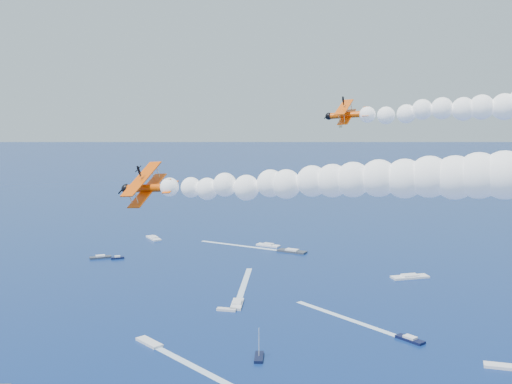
# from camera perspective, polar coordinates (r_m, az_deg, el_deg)

# --- Properties ---
(biplane_lead) EXTENTS (8.06, 9.37, 6.89)m
(biplane_lead) POSITION_cam_1_polar(r_m,az_deg,el_deg) (95.14, 8.29, 6.88)
(biplane_lead) COLOR #EF5005
(biplane_trail) EXTENTS (9.23, 11.00, 8.69)m
(biplane_trail) POSITION_cam_1_polar(r_m,az_deg,el_deg) (81.45, -9.63, 0.35)
(biplane_trail) COLOR #E34B04
(smoke_trail_trail) EXTENTS (67.34, 27.70, 11.58)m
(smoke_trail_trail) POSITION_cam_1_polar(r_m,az_deg,el_deg) (70.63, 14.08, 1.13)
(smoke_trail_trail) COLOR white
(spectator_boats) EXTENTS (192.88, 171.19, 0.70)m
(spectator_boats) POSITION_cam_1_polar(r_m,az_deg,el_deg) (195.05, 5.63, -10.13)
(spectator_boats) COLOR #323843
(spectator_boats) RESTS_ON ground
(boat_wakes) EXTENTS (82.77, 147.50, 0.04)m
(boat_wakes) POSITION_cam_1_polar(r_m,az_deg,el_deg) (206.31, 0.17, -9.16)
(boat_wakes) COLOR white
(boat_wakes) RESTS_ON ground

